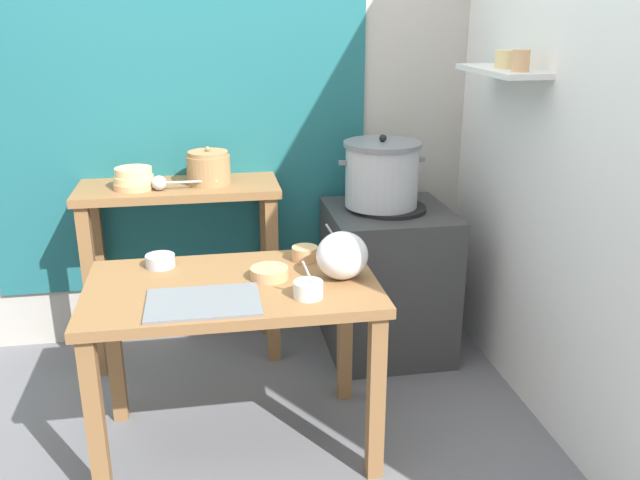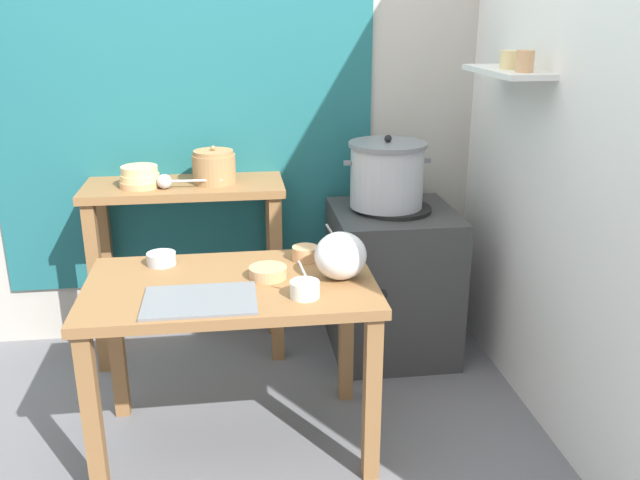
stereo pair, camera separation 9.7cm
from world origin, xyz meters
name	(u,v)px [view 1 (the left image)]	position (x,y,z in m)	size (l,w,h in m)	color
ground_plane	(227,443)	(0.00, 0.00, 0.00)	(9.00, 9.00, 0.00)	slate
wall_back	(223,92)	(0.08, 1.10, 1.30)	(4.40, 0.12, 2.60)	#B2ADA3
wall_right	(553,112)	(1.40, 0.20, 1.30)	(0.30, 3.20, 2.60)	white
prep_table	(233,310)	(0.05, -0.01, 0.61)	(1.10, 0.66, 0.72)	olive
back_shelf_table	(181,228)	(-0.16, 0.83, 0.68)	(0.96, 0.40, 0.90)	olive
stove_block	(387,280)	(0.86, 0.70, 0.38)	(0.60, 0.61, 0.78)	#383838
steamer_pot	(382,174)	(0.82, 0.72, 0.94)	(0.43, 0.38, 0.35)	#B7BABF
clay_pot	(209,168)	(-0.01, 0.83, 0.98)	(0.21, 0.21, 0.18)	#A37A4C
bowl_stack_enamel	(134,179)	(-0.36, 0.80, 0.95)	(0.19, 0.19, 0.10)	tan
ladle	(162,183)	(-0.23, 0.74, 0.94)	(0.30, 0.07, 0.07)	#B7BABF
serving_tray	(203,302)	(-0.06, -0.18, 0.72)	(0.40, 0.28, 0.01)	slate
plastic_bag	(342,255)	(0.47, -0.03, 0.81)	(0.20, 0.18, 0.19)	white
prep_bowl_0	(305,253)	(0.36, 0.19, 0.75)	(0.11, 0.11, 0.06)	tan
prep_bowl_1	(160,260)	(-0.22, 0.21, 0.75)	(0.12, 0.12, 0.05)	#B7BABF
prep_bowl_2	(269,272)	(0.20, 0.01, 0.74)	(0.15, 0.15, 0.04)	tan
prep_bowl_3	(337,253)	(0.49, 0.16, 0.75)	(0.10, 0.10, 0.16)	#B7D1AD
prep_bowl_4	(308,289)	(0.32, -0.19, 0.75)	(0.11, 0.11, 0.15)	silver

